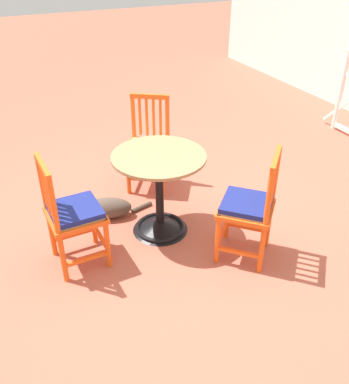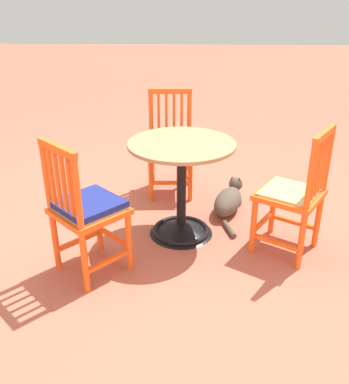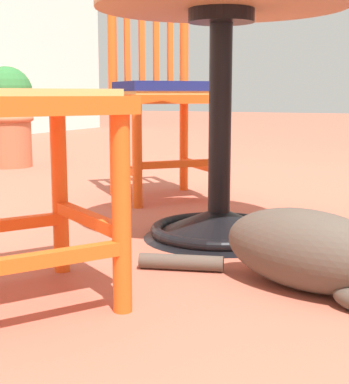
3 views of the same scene
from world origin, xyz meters
name	(u,v)px [view 1 (image 1 of 3)]	position (x,y,z in m)	size (l,w,h in m)	color
ground_plane	(162,239)	(0.00, 0.00, 0.00)	(24.00, 24.00, 0.00)	#AD5642
cafe_table	(160,202)	(-0.13, 0.04, 0.28)	(0.76, 0.76, 0.73)	black
orange_chair_tucked_in	(148,146)	(-0.90, 0.25, 0.43)	(0.55, 0.55, 0.91)	#EA5619
orange_chair_at_corner	(73,215)	(-0.02, -0.71, 0.45)	(0.42, 0.42, 0.91)	#EA5619
orange_chair_by_planter	(249,208)	(0.45, 0.53, 0.45)	(0.57, 0.57, 0.91)	#EA5619
tabby_cat	(103,208)	(-0.53, -0.35, 0.10)	(0.34, 0.74, 0.23)	#4C4238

